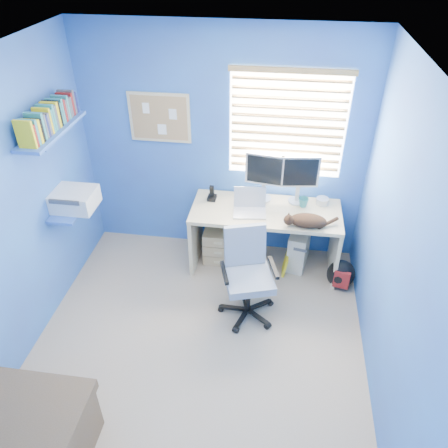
# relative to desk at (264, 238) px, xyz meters

# --- Properties ---
(floor) EXTENTS (3.00, 3.20, 0.00)m
(floor) POSITION_rel_desk_xyz_m (-0.51, -1.26, -0.37)
(floor) COLOR tan
(floor) RESTS_ON ground
(ceiling) EXTENTS (3.00, 3.20, 0.00)m
(ceiling) POSITION_rel_desk_xyz_m (-0.51, -1.26, 2.13)
(ceiling) COLOR white
(ceiling) RESTS_ON wall_back
(wall_back) EXTENTS (3.00, 0.01, 2.50)m
(wall_back) POSITION_rel_desk_xyz_m (-0.51, 0.34, 0.88)
(wall_back) COLOR #3853A6
(wall_back) RESTS_ON ground
(wall_left) EXTENTS (0.01, 3.20, 2.50)m
(wall_left) POSITION_rel_desk_xyz_m (-2.01, -1.26, 0.88)
(wall_left) COLOR #3853A6
(wall_left) RESTS_ON ground
(wall_right) EXTENTS (0.01, 3.20, 2.50)m
(wall_right) POSITION_rel_desk_xyz_m (0.99, -1.26, 0.88)
(wall_right) COLOR #3853A6
(wall_right) RESTS_ON ground
(desk) EXTENTS (1.55, 0.65, 0.74)m
(desk) POSITION_rel_desk_xyz_m (0.00, 0.00, 0.00)
(desk) COLOR tan
(desk) RESTS_ON floor
(laptop) EXTENTS (0.35, 0.29, 0.22)m
(laptop) POSITION_rel_desk_xyz_m (-0.17, -0.08, 0.48)
(laptop) COLOR silver
(laptop) RESTS_ON desk
(monitor_left) EXTENTS (0.41, 0.18, 0.54)m
(monitor_left) POSITION_rel_desk_xyz_m (-0.05, 0.21, 0.64)
(monitor_left) COLOR silver
(monitor_left) RESTS_ON desk
(monitor_right) EXTENTS (0.41, 0.17, 0.54)m
(monitor_right) POSITION_rel_desk_xyz_m (0.31, 0.21, 0.64)
(monitor_right) COLOR silver
(monitor_right) RESTS_ON desk
(phone) EXTENTS (0.09, 0.11, 0.17)m
(phone) POSITION_rel_desk_xyz_m (-0.59, 0.13, 0.45)
(phone) COLOR black
(phone) RESTS_ON desk
(mug) EXTENTS (0.10, 0.09, 0.10)m
(mug) POSITION_rel_desk_xyz_m (0.38, 0.13, 0.42)
(mug) COLOR teal
(mug) RESTS_ON desk
(cd_spindle) EXTENTS (0.13, 0.13, 0.07)m
(cd_spindle) POSITION_rel_desk_xyz_m (0.58, 0.20, 0.41)
(cd_spindle) COLOR silver
(cd_spindle) RESTS_ON desk
(cat) EXTENTS (0.39, 0.24, 0.13)m
(cat) POSITION_rel_desk_xyz_m (0.42, -0.23, 0.43)
(cat) COLOR black
(cat) RESTS_ON desk
(tower_pc) EXTENTS (0.27, 0.47, 0.45)m
(tower_pc) POSITION_rel_desk_xyz_m (0.39, 0.09, -0.14)
(tower_pc) COLOR beige
(tower_pc) RESTS_ON floor
(drawer_boxes) EXTENTS (0.35, 0.28, 0.41)m
(drawer_boxes) POSITION_rel_desk_xyz_m (-0.49, 0.03, -0.17)
(drawer_boxes) COLOR tan
(drawer_boxes) RESTS_ON floor
(yellow_book) EXTENTS (0.03, 0.17, 0.24)m
(yellow_book) POSITION_rel_desk_xyz_m (0.25, -0.11, -0.25)
(yellow_book) COLOR yellow
(yellow_book) RESTS_ON floor
(backpack) EXTENTS (0.33, 0.27, 0.34)m
(backpack) POSITION_rel_desk_xyz_m (0.83, -0.24, -0.20)
(backpack) COLOR black
(backpack) RESTS_ON floor
(bed_corner) EXTENTS (1.10, 0.78, 0.53)m
(bed_corner) POSITION_rel_desk_xyz_m (-1.64, -2.46, -0.11)
(bed_corner) COLOR brown
(bed_corner) RESTS_ON floor
(office_chair) EXTENTS (0.66, 0.66, 0.91)m
(office_chair) POSITION_rel_desk_xyz_m (-0.11, -0.72, -0.03)
(office_chair) COLOR black
(office_chair) RESTS_ON floor
(window_blinds) EXTENTS (1.15, 0.05, 1.10)m
(window_blinds) POSITION_rel_desk_xyz_m (0.14, 0.31, 1.18)
(window_blinds) COLOR white
(window_blinds) RESTS_ON ground
(corkboard) EXTENTS (0.64, 0.02, 0.52)m
(corkboard) POSITION_rel_desk_xyz_m (-1.16, 0.33, 1.18)
(corkboard) COLOR tan
(corkboard) RESTS_ON ground
(wall_shelves) EXTENTS (0.42, 0.90, 1.05)m
(wall_shelves) POSITION_rel_desk_xyz_m (-1.86, -0.51, 1.06)
(wall_shelves) COLOR blue
(wall_shelves) RESTS_ON ground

